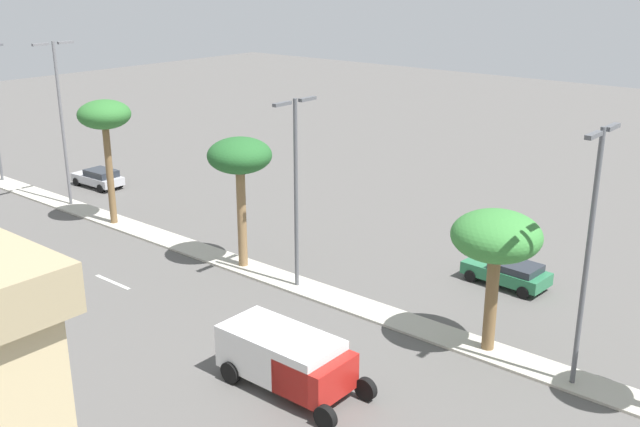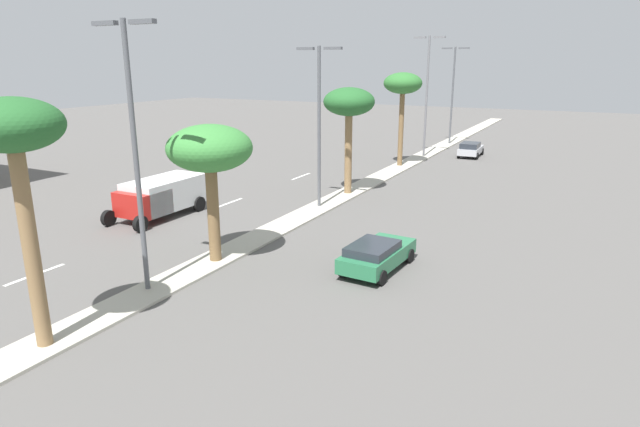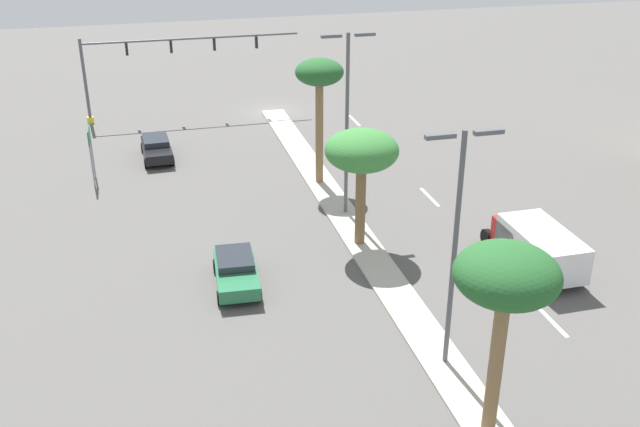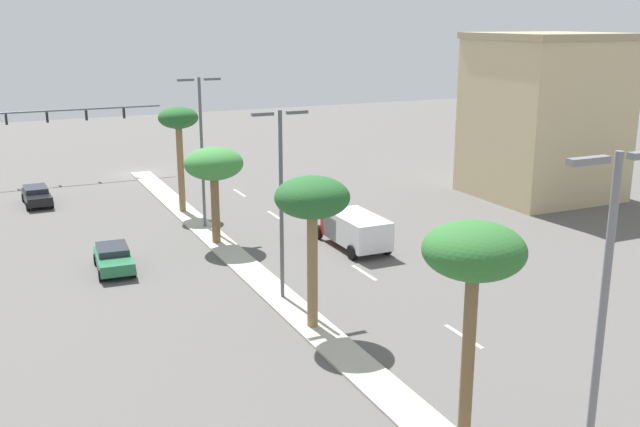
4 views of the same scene
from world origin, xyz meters
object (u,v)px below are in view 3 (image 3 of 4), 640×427
Objects in this scene: palm_tree_rear at (506,280)px; box_truck at (536,244)px; sedan_black_center at (157,148)px; directional_road_sign at (90,143)px; traffic_signal_gantry at (147,63)px; sedan_green_near at (236,270)px; palm_tree_inboard at (362,153)px; palm_tree_front at (319,78)px; street_lamp_far at (456,234)px; street_lamp_front at (347,112)px.

box_truck is at bearing -126.32° from palm_tree_rear.
directional_road_sign is at bearing 40.51° from sedan_black_center.
directional_road_sign is (4.14, 12.56, -1.80)m from traffic_signal_gantry.
sedan_green_near and sedan_black_center have the same top height.
box_truck is at bearing 120.15° from traffic_signal_gantry.
palm_tree_rear is at bearing 119.68° from sedan_green_near.
traffic_signal_gantry is at bearing -76.39° from palm_tree_rear.
palm_tree_front is at bearing -90.38° from palm_tree_inboard.
street_lamp_far is (-0.18, 19.27, -0.94)m from palm_tree_front.
palm_tree_rear reaches higher than directional_road_sign.
palm_tree_inboard is 0.64× the size of street_lamp_far.
traffic_signal_gantry is at bearing -64.93° from street_lamp_front.
palm_tree_front is at bearing 120.39° from traffic_signal_gantry.
directional_road_sign is at bearing -42.12° from palm_tree_inboard.
street_lamp_front is at bearing -138.92° from sedan_green_near.
directional_road_sign is 0.78× the size of sedan_black_center.
palm_tree_inboard is at bearing -88.75° from street_lamp_far.
street_lamp_far is 11.95m from sedan_green_near.
sedan_black_center is (9.94, -11.91, -5.31)m from street_lamp_front.
palm_tree_rear is (-0.05, 23.30, -0.61)m from palm_tree_front.
palm_tree_inboard is at bearing 84.60° from street_lamp_front.
palm_tree_rear is 1.60× the size of sedan_green_near.
palm_tree_rear is (-0.10, 14.68, 0.98)m from palm_tree_inboard.
palm_tree_rear reaches higher than box_truck.
sedan_green_near is at bearing 41.08° from street_lamp_front.
palm_tree_inboard is at bearing 137.88° from directional_road_sign.
sedan_black_center is at bearing -81.54° from sedan_green_near.
palm_tree_front reaches higher than sedan_green_near.
street_lamp_far is (-13.84, 22.95, 3.12)m from directional_road_sign.
palm_tree_front reaches higher than traffic_signal_gantry.
palm_tree_inboard reaches higher than box_truck.
palm_tree_inboard is 14.71m from palm_tree_rear.
sedan_black_center is (9.80, -26.41, -5.02)m from street_lamp_far.
palm_tree_rear is at bearing 89.19° from street_lamp_front.
palm_tree_rear is (-9.57, 39.54, 1.66)m from traffic_signal_gantry.
sedan_green_near is at bearing -8.06° from box_truck.
palm_tree_inboard reaches higher than sedan_black_center.
street_lamp_far is at bearing 110.37° from sedan_black_center.
palm_tree_inboard is 1.00× the size of box_truck.
palm_tree_rear is 18.53m from street_lamp_front.
traffic_signal_gantry reaches higher than sedan_black_center.
street_lamp_front reaches higher than palm_tree_rear.
street_lamp_front reaches higher than street_lamp_far.
palm_tree_inboard is at bearing 110.84° from traffic_signal_gantry.
palm_tree_front is 4.83m from street_lamp_front.
street_lamp_front is 10.96m from sedan_green_near.
traffic_signal_gantry is 26.62m from palm_tree_inboard.
palm_tree_rear reaches higher than sedan_green_near.
traffic_signal_gantry is at bearing -90.65° from sedan_black_center.
traffic_signal_gantry is 2.18× the size of palm_tree_front.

